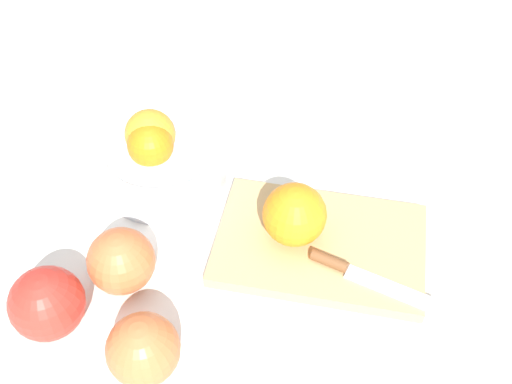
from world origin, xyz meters
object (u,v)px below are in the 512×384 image
(bowl, at_px, (161,157))
(apple_front_left_3, at_px, (121,261))
(apple_front_left, at_px, (143,349))
(apple_front_left_2, at_px, (47,303))
(orange_on_board, at_px, (295,215))
(knife, at_px, (356,273))
(cutting_board, at_px, (320,244))

(bowl, height_order, apple_front_left_3, bowl)
(apple_front_left, distance_m, apple_front_left_2, 0.12)
(apple_front_left, bearing_deg, bowl, 114.17)
(orange_on_board, distance_m, knife, 0.10)
(orange_on_board, bearing_deg, knife, -18.95)
(bowl, xyz_separation_m, apple_front_left_3, (0.04, -0.17, -0.00))
(bowl, height_order, knife, bowl)
(bowl, xyz_separation_m, knife, (0.29, -0.07, -0.02))
(bowl, distance_m, apple_front_left_3, 0.18)
(orange_on_board, relative_size, apple_front_left_2, 0.94)
(knife, bearing_deg, cutting_board, 146.63)
(knife, bearing_deg, apple_front_left_2, -149.10)
(knife, distance_m, apple_front_left_2, 0.35)
(cutting_board, distance_m, orange_on_board, 0.06)
(cutting_board, relative_size, apple_front_left_2, 3.10)
(apple_front_left, xyz_separation_m, apple_front_left_2, (-0.12, 0.01, 0.00))
(bowl, height_order, orange_on_board, bowl)
(apple_front_left, bearing_deg, apple_front_left_3, 130.92)
(bowl, bearing_deg, apple_front_left_3, -77.12)
(apple_front_left, bearing_deg, knife, 46.99)
(knife, bearing_deg, apple_front_left_3, -158.96)
(apple_front_left, bearing_deg, orange_on_board, 68.10)
(orange_on_board, relative_size, apple_front_left, 1.01)
(bowl, xyz_separation_m, apple_front_left_2, (-0.01, -0.25, -0.00))
(cutting_board, relative_size, orange_on_board, 3.28)
(knife, xyz_separation_m, apple_front_left_2, (-0.30, -0.18, 0.02))
(cutting_board, relative_size, apple_front_left, 3.31)
(bowl, distance_m, orange_on_board, 0.21)
(bowl, xyz_separation_m, orange_on_board, (0.20, -0.04, 0.01))
(bowl, bearing_deg, apple_front_left, -65.83)
(cutting_board, height_order, apple_front_left, apple_front_left)
(knife, relative_size, apple_front_left, 2.02)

